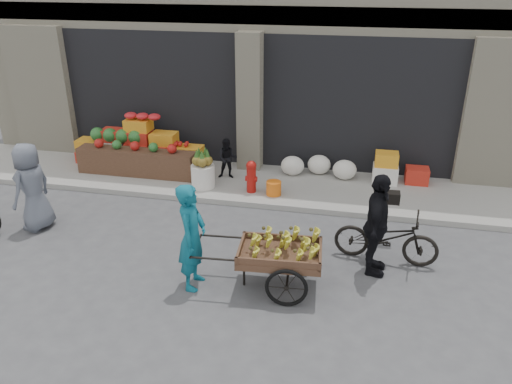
% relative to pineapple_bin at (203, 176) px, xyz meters
% --- Properties ---
extents(ground, '(80.00, 80.00, 0.00)m').
position_rel_pineapple_bin_xyz_m(ground, '(0.75, -3.60, -0.37)').
color(ground, '#424244').
rests_on(ground, ground).
extents(sidewalk, '(18.00, 2.20, 0.12)m').
position_rel_pineapple_bin_xyz_m(sidewalk, '(0.75, 0.50, -0.31)').
color(sidewalk, gray).
rests_on(sidewalk, ground).
extents(building, '(14.00, 6.45, 7.00)m').
position_rel_pineapple_bin_xyz_m(building, '(0.75, 4.43, 3.00)').
color(building, beige).
rests_on(building, ground).
extents(fruit_display, '(3.10, 1.12, 1.24)m').
position_rel_pineapple_bin_xyz_m(fruit_display, '(-1.73, 0.78, 0.30)').
color(fruit_display, red).
rests_on(fruit_display, sidewalk).
extents(pineapple_bin, '(0.52, 0.52, 0.50)m').
position_rel_pineapple_bin_xyz_m(pineapple_bin, '(0.00, 0.00, 0.00)').
color(pineapple_bin, silver).
rests_on(pineapple_bin, sidewalk).
extents(fire_hydrant, '(0.22, 0.22, 0.71)m').
position_rel_pineapple_bin_xyz_m(fire_hydrant, '(1.10, -0.05, 0.13)').
color(fire_hydrant, '#A5140F').
rests_on(fire_hydrant, sidewalk).
extents(orange_bucket, '(0.32, 0.32, 0.30)m').
position_rel_pineapple_bin_xyz_m(orange_bucket, '(1.60, -0.10, -0.10)').
color(orange_bucket, orange).
rests_on(orange_bucket, sidewalk).
extents(right_bay_goods, '(3.35, 0.60, 0.70)m').
position_rel_pineapple_bin_xyz_m(right_bay_goods, '(3.36, 1.10, 0.04)').
color(right_bay_goods, silver).
rests_on(right_bay_goods, sidewalk).
extents(seated_person, '(0.51, 0.43, 0.93)m').
position_rel_pineapple_bin_xyz_m(seated_person, '(0.40, 0.60, 0.21)').
color(seated_person, black).
rests_on(seated_person, sidewalk).
extents(banana_cart, '(2.20, 1.04, 0.89)m').
position_rel_pineapple_bin_xyz_m(banana_cart, '(2.22, -3.25, 0.28)').
color(banana_cart, brown).
rests_on(banana_cart, ground).
extents(vendor_woman, '(0.42, 0.63, 1.72)m').
position_rel_pineapple_bin_xyz_m(vendor_woman, '(0.95, -3.44, 0.49)').
color(vendor_woman, '#0E5D72').
rests_on(vendor_woman, ground).
extents(vendor_grey, '(0.68, 0.91, 1.69)m').
position_rel_pineapple_bin_xyz_m(vendor_grey, '(-2.57, -2.27, 0.48)').
color(vendor_grey, slate).
rests_on(vendor_grey, ground).
extents(bicycle, '(1.76, 0.75, 0.90)m').
position_rel_pineapple_bin_xyz_m(bicycle, '(3.87, -2.08, 0.08)').
color(bicycle, black).
rests_on(bicycle, ground).
extents(cyclist, '(0.51, 1.04, 1.72)m').
position_rel_pineapple_bin_xyz_m(cyclist, '(3.67, -2.48, 0.49)').
color(cyclist, black).
rests_on(cyclist, ground).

